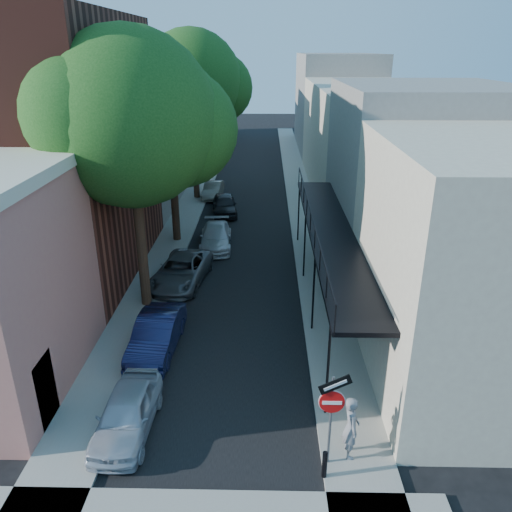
{
  "coord_description": "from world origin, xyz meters",
  "views": [
    {
      "loc": [
        1.42,
        -9.39,
        10.5
      ],
      "look_at": [
        1.04,
        9.06,
        2.8
      ],
      "focal_mm": 35.0,
      "sensor_mm": 36.0,
      "label": 1
    }
  ],
  "objects_px": {
    "bollard": "(325,464)",
    "oak_near": "(143,122)",
    "parked_car_e": "(225,205)",
    "pedestrian": "(351,427)",
    "parked_car_a": "(127,413)",
    "parked_car_b": "(157,335)",
    "oak_mid": "(177,117)",
    "sign_post": "(332,405)",
    "oak_far": "(199,83)",
    "parked_car_f": "(213,190)",
    "parked_car_c": "(182,271)",
    "parked_car_d": "(216,237)"
  },
  "relations": [
    {
      "from": "pedestrian",
      "to": "bollard",
      "type": "bearing_deg",
      "value": 133.68
    },
    {
      "from": "sign_post",
      "to": "oak_far",
      "type": "distance_m",
      "value": 27.8
    },
    {
      "from": "sign_post",
      "to": "parked_car_e",
      "type": "height_order",
      "value": "sign_post"
    },
    {
      "from": "oak_mid",
      "to": "parked_car_b",
      "type": "distance_m",
      "value": 13.4
    },
    {
      "from": "oak_near",
      "to": "oak_mid",
      "type": "height_order",
      "value": "oak_near"
    },
    {
      "from": "oak_near",
      "to": "parked_car_b",
      "type": "distance_m",
      "value": 8.17
    },
    {
      "from": "oak_far",
      "to": "pedestrian",
      "type": "distance_m",
      "value": 27.87
    },
    {
      "from": "parked_car_d",
      "to": "parked_car_f",
      "type": "height_order",
      "value": "parked_car_d"
    },
    {
      "from": "parked_car_b",
      "to": "parked_car_c",
      "type": "bearing_deg",
      "value": 92.64
    },
    {
      "from": "parked_car_b",
      "to": "parked_car_d",
      "type": "bearing_deg",
      "value": 86.25
    },
    {
      "from": "bollard",
      "to": "parked_car_a",
      "type": "bearing_deg",
      "value": 162.88
    },
    {
      "from": "parked_car_b",
      "to": "parked_car_e",
      "type": "distance_m",
      "value": 16.78
    },
    {
      "from": "bollard",
      "to": "parked_car_b",
      "type": "xyz_separation_m",
      "value": [
        -5.6,
        5.97,
        0.16
      ]
    },
    {
      "from": "parked_car_c",
      "to": "sign_post",
      "type": "bearing_deg",
      "value": -55.26
    },
    {
      "from": "parked_car_b",
      "to": "oak_near",
      "type": "bearing_deg",
      "value": 104.09
    },
    {
      "from": "parked_car_e",
      "to": "parked_car_a",
      "type": "bearing_deg",
      "value": -100.22
    },
    {
      "from": "parked_car_d",
      "to": "parked_car_b",
      "type": "bearing_deg",
      "value": -99.65
    },
    {
      "from": "parked_car_a",
      "to": "parked_car_c",
      "type": "relative_size",
      "value": 0.8
    },
    {
      "from": "oak_near",
      "to": "parked_car_d",
      "type": "distance_m",
      "value": 10.14
    },
    {
      "from": "parked_car_d",
      "to": "sign_post",
      "type": "bearing_deg",
      "value": -77.39
    },
    {
      "from": "parked_car_e",
      "to": "parked_car_f",
      "type": "relative_size",
      "value": 1.09
    },
    {
      "from": "oak_near",
      "to": "oak_far",
      "type": "bearing_deg",
      "value": 89.96
    },
    {
      "from": "parked_car_c",
      "to": "oak_mid",
      "type": "bearing_deg",
      "value": 105.58
    },
    {
      "from": "parked_car_f",
      "to": "parked_car_b",
      "type": "bearing_deg",
      "value": -86.31
    },
    {
      "from": "parked_car_b",
      "to": "pedestrian",
      "type": "height_order",
      "value": "pedestrian"
    },
    {
      "from": "parked_car_a",
      "to": "parked_car_d",
      "type": "height_order",
      "value": "parked_car_a"
    },
    {
      "from": "parked_car_a",
      "to": "parked_car_c",
      "type": "height_order",
      "value": "parked_car_c"
    },
    {
      "from": "oak_far",
      "to": "parked_car_b",
      "type": "height_order",
      "value": "oak_far"
    },
    {
      "from": "sign_post",
      "to": "bollard",
      "type": "relative_size",
      "value": 3.74
    },
    {
      "from": "parked_car_b",
      "to": "oak_mid",
      "type": "bearing_deg",
      "value": 96.62
    },
    {
      "from": "parked_car_f",
      "to": "oak_near",
      "type": "bearing_deg",
      "value": -88.9
    },
    {
      "from": "parked_car_d",
      "to": "parked_car_e",
      "type": "height_order",
      "value": "parked_car_e"
    },
    {
      "from": "bollard",
      "to": "parked_car_d",
      "type": "bearing_deg",
      "value": 104.93
    },
    {
      "from": "oak_mid",
      "to": "pedestrian",
      "type": "bearing_deg",
      "value": -67.01
    },
    {
      "from": "oak_far",
      "to": "parked_car_e",
      "type": "height_order",
      "value": "oak_far"
    },
    {
      "from": "parked_car_f",
      "to": "pedestrian",
      "type": "distance_m",
      "value": 26.73
    },
    {
      "from": "bollard",
      "to": "oak_near",
      "type": "bearing_deg",
      "value": 123.12
    },
    {
      "from": "oak_far",
      "to": "pedestrian",
      "type": "bearing_deg",
      "value": -74.67
    },
    {
      "from": "sign_post",
      "to": "pedestrian",
      "type": "relative_size",
      "value": 1.59
    },
    {
      "from": "parked_car_a",
      "to": "parked_car_b",
      "type": "relative_size",
      "value": 0.91
    },
    {
      "from": "bollard",
      "to": "parked_car_b",
      "type": "bearing_deg",
      "value": 133.16
    },
    {
      "from": "oak_far",
      "to": "oak_near",
      "type": "bearing_deg",
      "value": -90.04
    },
    {
      "from": "oak_near",
      "to": "parked_car_d",
      "type": "bearing_deg",
      "value": 73.98
    },
    {
      "from": "parked_car_f",
      "to": "parked_car_c",
      "type": "bearing_deg",
      "value": -86.31
    },
    {
      "from": "parked_car_b",
      "to": "parked_car_f",
      "type": "distance_m",
      "value": 20.79
    },
    {
      "from": "bollard",
      "to": "oak_far",
      "type": "distance_m",
      "value": 28.58
    },
    {
      "from": "parked_car_e",
      "to": "pedestrian",
      "type": "relative_size",
      "value": 2.09
    },
    {
      "from": "oak_mid",
      "to": "oak_far",
      "type": "xyz_separation_m",
      "value": [
        0.06,
        9.04,
        1.2
      ]
    },
    {
      "from": "oak_mid",
      "to": "parked_car_e",
      "type": "xyz_separation_m",
      "value": [
        2.02,
        4.98,
        -6.39
      ]
    },
    {
      "from": "oak_far",
      "to": "pedestrian",
      "type": "relative_size",
      "value": 6.33
    }
  ]
}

